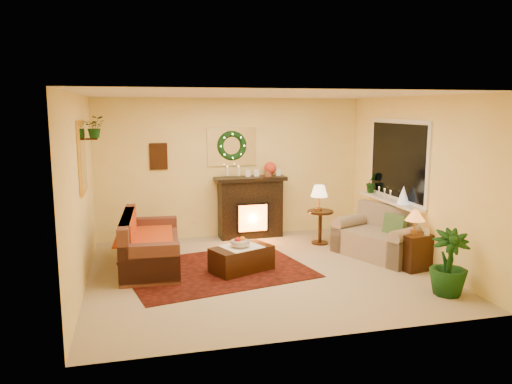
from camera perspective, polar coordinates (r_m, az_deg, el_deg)
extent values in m
plane|color=beige|center=(7.54, 0.65, -9.08)|extent=(5.00, 5.00, 0.00)
plane|color=white|center=(7.15, 0.69, 11.08)|extent=(5.00, 5.00, 0.00)
plane|color=#EFD88C|center=(9.41, -2.79, 2.77)|extent=(5.00, 5.00, 0.00)
plane|color=#EFD88C|center=(5.12, 7.03, -3.05)|extent=(5.00, 5.00, 0.00)
plane|color=#EFD88C|center=(7.04, -19.44, -0.07)|extent=(4.50, 4.50, 0.00)
plane|color=#EFD88C|center=(8.22, 17.79, 1.34)|extent=(4.50, 4.50, 0.00)
cube|color=#41050E|center=(7.63, -4.52, -8.85)|extent=(2.96, 2.45, 0.01)
cube|color=#482A1B|center=(7.84, -11.93, -5.28)|extent=(0.95, 1.94, 0.81)
cube|color=red|center=(8.01, -12.62, -4.80)|extent=(0.86, 1.40, 0.02)
cube|color=black|center=(9.39, -0.66, -1.87)|extent=(1.19, 0.42, 1.08)
sphere|color=red|center=(9.36, 1.64, 2.75)|extent=(0.23, 0.23, 0.23)
cylinder|color=silver|center=(9.20, -3.29, 2.36)|extent=(0.05, 0.05, 0.16)
cylinder|color=beige|center=(9.21, -2.01, 2.38)|extent=(0.06, 0.06, 0.17)
cube|color=white|center=(9.35, -2.79, 5.20)|extent=(0.92, 0.02, 0.72)
torus|color=#194719|center=(9.31, -2.74, 5.30)|extent=(0.55, 0.11, 0.55)
cube|color=#381E11|center=(9.20, -11.08, 4.02)|extent=(0.32, 0.03, 0.48)
cube|color=gold|center=(7.28, -19.26, 3.81)|extent=(0.03, 0.84, 1.00)
imported|color=#194719|center=(7.99, -17.87, 5.94)|extent=(0.33, 0.28, 0.36)
cube|color=#A17C64|center=(8.41, 13.92, -4.42)|extent=(1.30, 1.61, 0.81)
cube|color=white|center=(8.65, 15.88, 3.49)|extent=(0.03, 1.86, 1.36)
cube|color=black|center=(8.64, 15.80, 3.49)|extent=(0.02, 1.70, 1.22)
cube|color=white|center=(8.70, 15.08, -0.98)|extent=(0.22, 1.86, 0.04)
cone|color=white|center=(8.31, 16.49, -0.33)|extent=(0.20, 0.20, 0.29)
imported|color=black|center=(9.29, 13.09, 1.11)|extent=(0.27, 0.22, 0.49)
cylinder|color=#472412|center=(9.03, 7.33, -3.87)|extent=(0.58, 0.58, 0.60)
cone|color=#FFE3A0|center=(8.94, 7.23, -0.38)|extent=(0.30, 0.30, 0.47)
cube|color=#523315|center=(7.97, 17.46, -6.48)|extent=(0.52, 0.52, 0.55)
cone|color=gold|center=(7.81, 17.70, -3.21)|extent=(0.30, 0.30, 0.44)
cube|color=#43220E|center=(7.50, -1.66, -7.51)|extent=(1.01, 0.80, 0.37)
cylinder|color=silver|center=(7.40, -1.82, -5.81)|extent=(0.28, 0.28, 0.07)
imported|color=#26582E|center=(6.98, 21.19, -7.42)|extent=(1.87, 1.87, 2.59)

